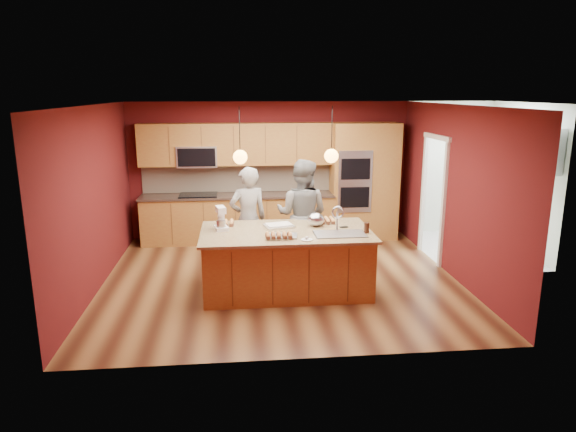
{
  "coord_description": "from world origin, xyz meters",
  "views": [
    {
      "loc": [
        -0.65,
        -7.63,
        2.91
      ],
      "look_at": [
        0.11,
        -0.1,
        1.05
      ],
      "focal_mm": 32.0,
      "sensor_mm": 36.0,
      "label": 1
    }
  ],
  "objects": [
    {
      "name": "pendant_right",
      "position": [
        0.69,
        -0.45,
        2.0
      ],
      "size": [
        0.2,
        0.2,
        0.8
      ],
      "color": "black",
      "rests_on": "ceiling"
    },
    {
      "name": "wall_left",
      "position": [
        -2.75,
        0.0,
        1.35
      ],
      "size": [
        0.0,
        5.0,
        5.0
      ],
      "primitive_type": "plane",
      "rotation": [
        1.57,
        0.0,
        1.57
      ],
      "color": "#521113",
      "rests_on": "ground"
    },
    {
      "name": "washer",
      "position": [
        4.17,
        0.82,
        0.44
      ],
      "size": [
        0.69,
        0.7,
        0.89
      ],
      "primitive_type": "cube",
      "rotation": [
        0.0,
        0.0,
        0.29
      ],
      "color": "white",
      "rests_on": "floor"
    },
    {
      "name": "cupcakes_rack",
      "position": [
        -0.1,
        -0.85,
        0.97
      ],
      "size": [
        0.38,
        0.23,
        0.07
      ],
      "primitive_type": null,
      "color": "#D8954F",
      "rests_on": "island"
    },
    {
      "name": "oven_column",
      "position": [
        1.85,
        2.19,
        1.15
      ],
      "size": [
        1.3,
        0.62,
        2.3
      ],
      "color": "#995128",
      "rests_on": "floor"
    },
    {
      "name": "laundry_room",
      "position": [
        4.35,
        1.2,
        1.95
      ],
      "size": [
        2.6,
        2.7,
        2.7
      ],
      "color": "beige",
      "rests_on": "ground"
    },
    {
      "name": "phone",
      "position": [
        0.92,
        -0.34,
        0.92
      ],
      "size": [
        0.13,
        0.1,
        0.01
      ],
      "primitive_type": "cube",
      "rotation": [
        0.0,
        0.0,
        0.31
      ],
      "color": "black",
      "rests_on": "island"
    },
    {
      "name": "wall_right",
      "position": [
        2.75,
        0.0,
        1.35
      ],
      "size": [
        0.0,
        5.0,
        5.0
      ],
      "primitive_type": "plane",
      "rotation": [
        1.57,
        0.0,
        -1.57
      ],
      "color": "#521113",
      "rests_on": "ground"
    },
    {
      "name": "floor",
      "position": [
        0.0,
        0.0,
        0.0
      ],
      "size": [
        5.5,
        5.5,
        0.0
      ],
      "primitive_type": "plane",
      "color": "#422113",
      "rests_on": "ground"
    },
    {
      "name": "sheet_cake",
      "position": [
        -0.04,
        -0.22,
        0.94
      ],
      "size": [
        0.48,
        0.4,
        0.05
      ],
      "rotation": [
        0.0,
        0.0,
        0.24
      ],
      "color": "white",
      "rests_on": "island"
    },
    {
      "name": "ceiling",
      "position": [
        0.0,
        0.0,
        2.7
      ],
      "size": [
        5.5,
        5.5,
        0.0
      ],
      "primitive_type": "plane",
      "rotation": [
        3.14,
        0.0,
        0.0
      ],
      "color": "silver",
      "rests_on": "ground"
    },
    {
      "name": "wall_front",
      "position": [
        0.0,
        -2.5,
        1.35
      ],
      "size": [
        5.5,
        0.0,
        5.5
      ],
      "primitive_type": "plane",
      "rotation": [
        -1.57,
        0.0,
        0.0
      ],
      "color": "#521113",
      "rests_on": "ground"
    },
    {
      "name": "mixing_bowl",
      "position": [
        0.51,
        -0.22,
        1.02
      ],
      "size": [
        0.25,
        0.25,
        0.22
      ],
      "primitive_type": "ellipsoid",
      "color": "#B7B8BD",
      "rests_on": "island"
    },
    {
      "name": "pendant_left",
      "position": [
        -0.6,
        -0.45,
        2.0
      ],
      "size": [
        0.2,
        0.2,
        0.8
      ],
      "color": "black",
      "rests_on": "ceiling"
    },
    {
      "name": "wall_back",
      "position": [
        0.0,
        2.5,
        1.35
      ],
      "size": [
        5.5,
        0.0,
        5.5
      ],
      "primitive_type": "plane",
      "rotation": [
        1.57,
        0.0,
        0.0
      ],
      "color": "#521113",
      "rests_on": "ground"
    },
    {
      "name": "dryer",
      "position": [
        4.21,
        1.55,
        0.5
      ],
      "size": [
        0.71,
        0.72,
        1.01
      ],
      "primitive_type": "cube",
      "rotation": [
        0.0,
        0.0,
        -0.14
      ],
      "color": "white",
      "rests_on": "floor"
    },
    {
      "name": "cupcakes_left",
      "position": [
        -0.84,
        -0.05,
        0.95
      ],
      "size": [
        0.25,
        0.25,
        0.08
      ],
      "primitive_type": null,
      "color": "#D8954F",
      "rests_on": "island"
    },
    {
      "name": "cooling_rack",
      "position": [
        -0.04,
        -0.74,
        0.92
      ],
      "size": [
        0.44,
        0.35,
        0.02
      ],
      "primitive_type": "cube",
      "rotation": [
        0.0,
        0.0,
        -0.14
      ],
      "color": "#ABAEB3",
      "rests_on": "island"
    },
    {
      "name": "plate",
      "position": [
        0.28,
        -0.96,
        0.92
      ],
      "size": [
        0.16,
        0.16,
        0.01
      ],
      "primitive_type": "cylinder",
      "color": "silver",
      "rests_on": "island"
    },
    {
      "name": "doorway_trim",
      "position": [
        2.73,
        0.8,
        1.05
      ],
      "size": [
        0.08,
        1.11,
        2.2
      ],
      "primitive_type": null,
      "color": "white",
      "rests_on": "wall_right"
    },
    {
      "name": "cabinet_run",
      "position": [
        -0.68,
        2.25,
        0.98
      ],
      "size": [
        3.74,
        0.64,
        2.3
      ],
      "color": "#995128",
      "rests_on": "floor"
    },
    {
      "name": "tumbler",
      "position": [
        1.18,
        -0.68,
        0.99
      ],
      "size": [
        0.08,
        0.08,
        0.15
      ],
      "primitive_type": "cylinder",
      "color": "#351C10",
      "rests_on": "island"
    },
    {
      "name": "cupcakes_right",
      "position": [
        0.72,
        -0.03,
        0.95
      ],
      "size": [
        0.24,
        0.32,
        0.07
      ],
      "primitive_type": null,
      "color": "#D8954F",
      "rests_on": "island"
    },
    {
      "name": "island",
      "position": [
        0.06,
        -0.46,
        0.47
      ],
      "size": [
        2.48,
        1.39,
        1.29
      ],
      "color": "#995128",
      "rests_on": "floor"
    },
    {
      "name": "person_right",
      "position": [
        0.4,
        0.49,
        0.92
      ],
      "size": [
        1.1,
        1.0,
        1.83
      ],
      "primitive_type": "imported",
      "rotation": [
        0.0,
        0.0,
        2.72
      ],
      "color": "slate",
      "rests_on": "floor"
    },
    {
      "name": "person_left",
      "position": [
        -0.49,
        0.49,
        0.86
      ],
      "size": [
        0.72,
        0.57,
        1.73
      ],
      "primitive_type": "imported",
      "rotation": [
        0.0,
        0.0,
        3.43
      ],
      "color": "black",
      "rests_on": "floor"
    },
    {
      "name": "stand_mixer",
      "position": [
        -0.9,
        -0.29,
        1.06
      ],
      "size": [
        0.23,
        0.28,
        0.35
      ],
      "rotation": [
        0.0,
        0.0,
        0.24
      ],
      "color": "white",
      "rests_on": "island"
    }
  ]
}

